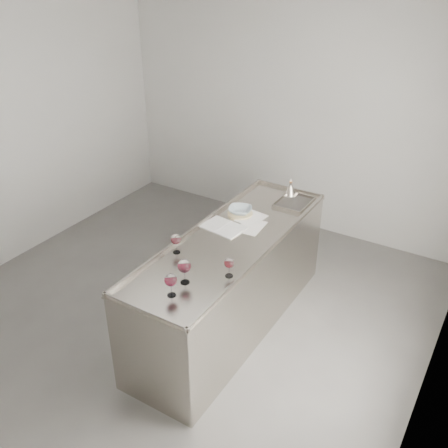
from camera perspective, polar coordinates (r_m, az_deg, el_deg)
The scene contains 12 objects.
room_shell at distance 4.18m, azimuth -7.12°, elevation 3.81°, with size 4.54×5.04×2.84m.
counter at distance 4.62m, azimuth 0.83°, elevation -6.69°, with size 0.77×2.42×0.97m.
wine_glass_left at distance 4.12m, azimuth -5.51°, elevation -1.80°, with size 0.09×0.09×0.17m.
wine_glass_middle at distance 3.62m, azimuth -6.11°, elevation -6.44°, with size 0.09×0.09×0.18m.
wine_glass_right at distance 3.74m, azimuth -4.56°, elevation -4.89°, with size 0.10×0.10×0.20m.
wine_glass_small at distance 3.82m, azimuth 0.59°, elevation -4.55°, with size 0.08×0.08×0.16m.
notebook at distance 4.53m, azimuth -0.09°, elevation -0.34°, with size 0.41×0.31×0.02m.
loose_paper_top at distance 4.55m, azimuth 3.13°, elevation -0.30°, with size 0.21×0.30×0.00m, color silver.
loose_paper_under at distance 4.69m, azimuth 3.17°, elevation 0.68°, with size 0.20×0.29×0.00m, color white.
trivet at distance 4.75m, azimuth 1.86°, elevation 1.18°, with size 0.24×0.24×0.02m, color beige.
ceramic_bowl at distance 4.73m, azimuth 1.86°, elevation 1.58°, with size 0.22×0.22×0.05m, color #97A8B0.
wine_funnel at distance 5.17m, azimuth 7.59°, elevation 3.91°, with size 0.13×0.13×0.19m.
Camera 1 is at (2.41, -2.93, 3.16)m, focal length 40.00 mm.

